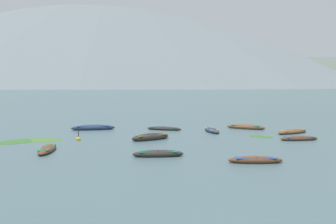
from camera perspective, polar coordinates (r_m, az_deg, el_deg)
The scene contains 17 objects.
ground_plane at distance 1506.05m, azimuth -6.13°, elevation 4.11°, with size 6000.00×6000.00×0.00m, color #476066.
mountain_2 at distance 1669.07m, azimuth -9.29°, elevation 13.77°, with size 2209.42×2209.42×561.37m, color slate.
mountain_3 at distance 1762.65m, azimuth 15.61°, elevation 12.80°, with size 1631.18×1631.18×539.57m, color slate.
rowboat_0 at distance 34.37m, azimuth -12.72°, elevation -2.66°, with size 4.41×1.49×0.64m.
rowboat_1 at distance 29.05m, azimuth 21.56°, elevation -4.24°, with size 3.26×1.07×0.42m.
rowboat_2 at distance 35.28m, azimuth 13.20°, elevation -2.51°, with size 3.94×3.12×0.59m.
rowboat_3 at distance 27.28m, azimuth -3.01°, elevation -4.33°, with size 3.55×2.60×0.67m.
rowboat_4 at distance 33.39m, azimuth -0.67°, elevation -2.86°, with size 3.64×2.26×0.43m.
rowboat_5 at distance 19.76m, azimuth 14.77°, elevation -7.97°, with size 3.19×1.17×0.46m.
rowboat_7 at distance 23.77m, azimuth -20.00°, elevation -6.03°, with size 0.93×3.48×0.45m.
rowboat_8 at distance 20.80m, azimuth -1.72°, elevation -7.19°, with size 3.20×0.95×0.50m.
rowboat_9 at distance 32.18m, azimuth 7.52°, elevation -3.15°, with size 1.23×3.37×0.46m.
rowboat_10 at distance 33.06m, azimuth 20.55°, elevation -3.18°, with size 3.88×2.58×0.49m.
mooring_buoy at distance 27.99m, azimuth -15.12°, elevation -4.49°, with size 0.37×0.37×0.96m.
weed_patch_1 at distance 28.86m, azimuth -24.31°, elevation -4.65°, with size 3.52×2.36×0.14m, color #38662D.
weed_patch_2 at distance 28.89m, azimuth -20.74°, elevation -4.54°, with size 3.51×2.16×0.14m, color #477033.
weed_patch_4 at distance 29.90m, azimuth 15.65°, elevation -4.12°, with size 2.13×1.44×0.14m, color #38662D.
Camera 1 is at (-2.41, -6.04, 4.29)m, focal length 35.52 mm.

